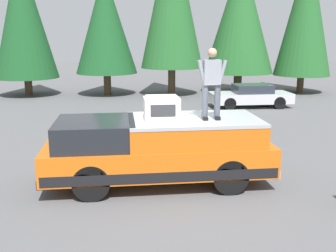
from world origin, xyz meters
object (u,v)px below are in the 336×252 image
at_px(compressor_unit, 162,108).
at_px(person_on_truck_bed, 212,82).
at_px(parked_car_silver, 251,96).
at_px(pickup_truck, 159,150).

relative_size(compressor_unit, person_on_truck_bed, 0.50).
distance_m(compressor_unit, parked_car_silver, 11.71).
bearing_deg(parked_car_silver, compressor_unit, 150.88).
xyz_separation_m(compressor_unit, parked_car_silver, (10.16, -5.66, -1.35)).
bearing_deg(person_on_truck_bed, parked_car_silver, -23.47).
bearing_deg(person_on_truck_bed, compressor_unit, 81.26).
distance_m(pickup_truck, parked_car_silver, 11.67).
bearing_deg(compressor_unit, pickup_truck, 84.06).
xyz_separation_m(pickup_truck, person_on_truck_bed, (-0.19, -1.25, 1.68)).
height_order(pickup_truck, parked_car_silver, pickup_truck).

